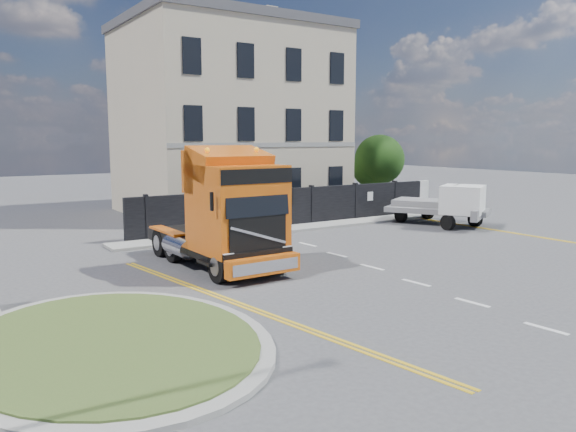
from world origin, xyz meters
TOP-DOWN VIEW (x-y plane):
  - ground at (0.00, 0.00)m, footprint 120.00×120.00m
  - traffic_island at (-7.00, -3.00)m, footprint 6.80×6.80m
  - hoarding_fence at (6.55, 9.00)m, footprint 18.80×0.25m
  - georgian_building at (6.00, 16.50)m, footprint 12.30×10.30m
  - tree at (14.38, 12.10)m, footprint 3.20×3.20m
  - pavement_far at (6.00, 8.10)m, footprint 20.00×1.60m
  - truck at (-1.46, 2.12)m, footprint 2.71×6.96m
  - flatbed_pickup at (12.67, 4.38)m, footprint 4.42×5.81m

SIDE VIEW (x-z plane):
  - ground at x=0.00m, z-range 0.00..0.00m
  - pavement_far at x=6.00m, z-range 0.00..0.12m
  - traffic_island at x=-7.00m, z-range 0.00..0.16m
  - hoarding_fence at x=6.55m, z-range 0.00..2.00m
  - flatbed_pickup at x=12.67m, z-range 0.08..2.27m
  - truck at x=-1.46m, z-range -0.22..3.93m
  - tree at x=14.38m, z-range 0.65..5.45m
  - georgian_building at x=6.00m, z-range -0.63..12.17m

